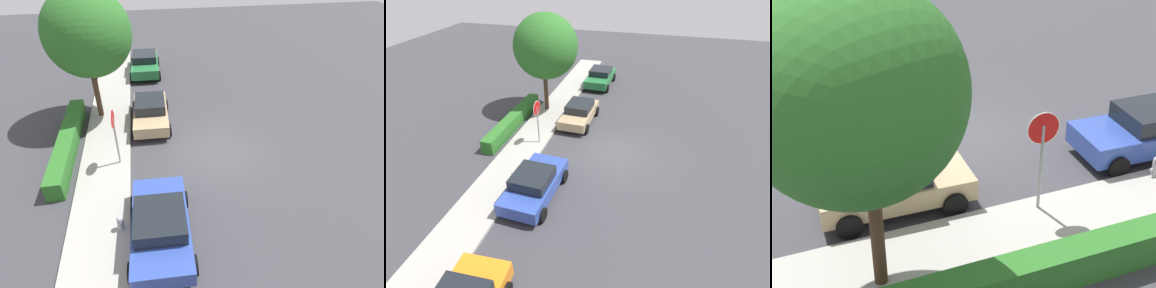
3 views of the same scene
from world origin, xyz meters
TOP-DOWN VIEW (x-y plane):
  - ground_plane at (0.00, 0.00)m, footprint 60.00×60.00m
  - sidewalk_curb at (0.00, 5.24)m, footprint 32.00×2.19m
  - stop_sign at (-0.19, 4.58)m, footprint 0.84×0.08m
  - parked_car_tan at (3.11, 3.01)m, footprint 3.94×2.07m
  - parked_car_blue at (-4.46, 3.09)m, footprint 4.10×2.22m
  - street_tree_near_corner at (4.36, 5.63)m, footprint 4.23×4.23m
  - fire_hydrant at (-3.89, 4.45)m, footprint 0.30×0.22m
  - front_yard_hedge at (1.39, 7.01)m, footprint 6.93×0.72m

SIDE VIEW (x-z plane):
  - ground_plane at x=0.00m, z-range 0.00..0.00m
  - sidewalk_curb at x=0.00m, z-range 0.00..0.14m
  - fire_hydrant at x=-3.89m, z-range 0.00..0.72m
  - front_yard_hedge at x=1.39m, z-range 0.00..0.85m
  - parked_car_tan at x=3.11m, z-range 0.02..1.39m
  - parked_car_blue at x=-4.46m, z-range 0.01..1.46m
  - stop_sign at x=-0.19m, z-range 0.55..3.36m
  - street_tree_near_corner at x=4.36m, z-range 1.20..7.83m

